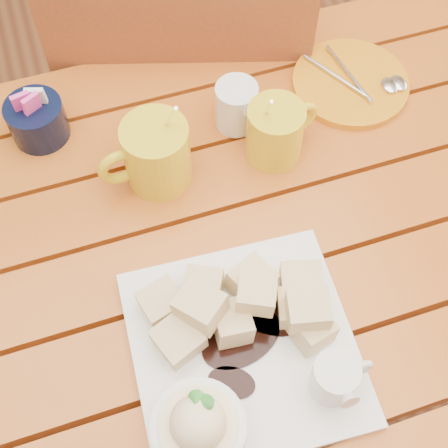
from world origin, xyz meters
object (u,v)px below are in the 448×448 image
object	(u,v)px
chair_far	(188,100)
table	(206,285)
coffee_mug_left	(155,154)
orange_saucer	(352,83)
coffee_mug_right	(276,131)
dessert_plate	(238,358)

from	to	relation	value
chair_far	table	bearing A→B (deg)	94.46
coffee_mug_left	orange_saucer	world-z (taller)	coffee_mug_left
coffee_mug_left	orange_saucer	bearing A→B (deg)	6.28
coffee_mug_left	coffee_mug_right	size ratio (longest dim) A/B	1.14
dessert_plate	orange_saucer	bearing A→B (deg)	49.59
coffee_mug_left	orange_saucer	xyz separation A→B (m)	(0.34, 0.07, -0.05)
table	dessert_plate	distance (m)	0.22
coffee_mug_left	coffee_mug_right	bearing A→B (deg)	-9.01
orange_saucer	coffee_mug_left	bearing A→B (deg)	-167.91
coffee_mug_right	orange_saucer	world-z (taller)	coffee_mug_right
orange_saucer	chair_far	bearing A→B (deg)	129.31
coffee_mug_right	chair_far	distance (m)	0.44
coffee_mug_left	chair_far	bearing A→B (deg)	62.51
table	coffee_mug_left	xyz separation A→B (m)	(-0.03, 0.14, 0.16)
coffee_mug_right	orange_saucer	bearing A→B (deg)	11.35
dessert_plate	table	bearing A→B (deg)	87.47
table	coffee_mug_right	distance (m)	0.25
table	coffee_mug_right	size ratio (longest dim) A/B	8.69
table	coffee_mug_left	size ratio (longest dim) A/B	7.62
dessert_plate	coffee_mug_left	xyz separation A→B (m)	(-0.02, 0.31, 0.02)
dessert_plate	coffee_mug_left	world-z (taller)	coffee_mug_left
chair_far	coffee_mug_right	bearing A→B (deg)	114.91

